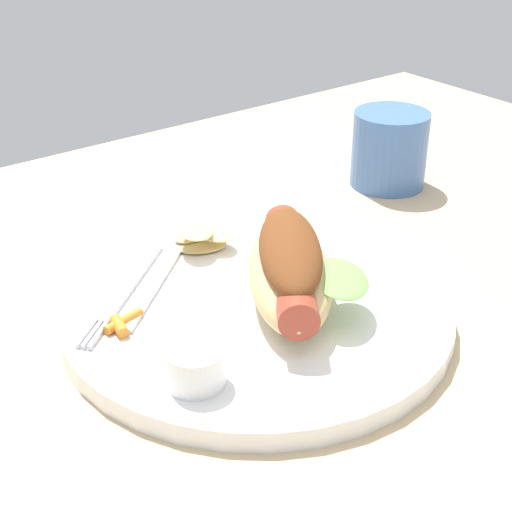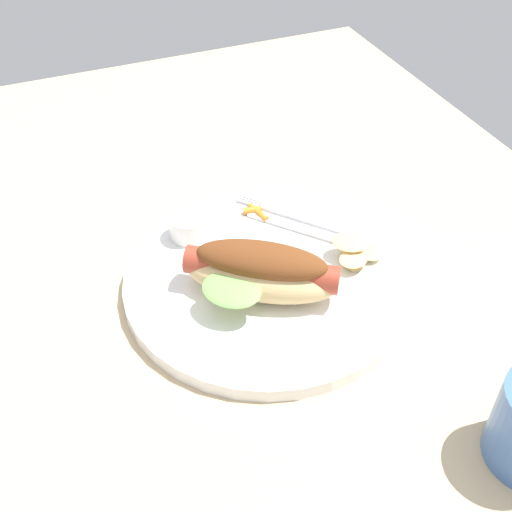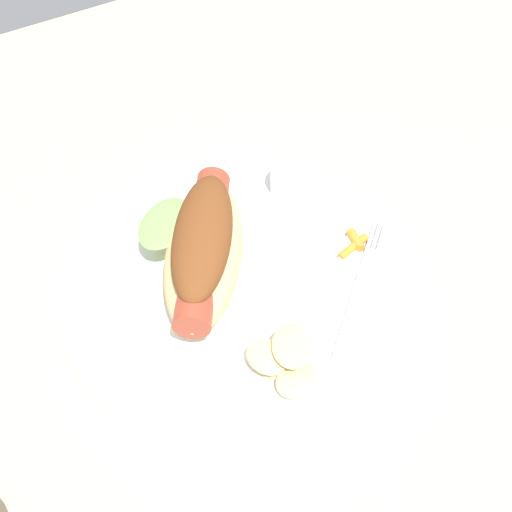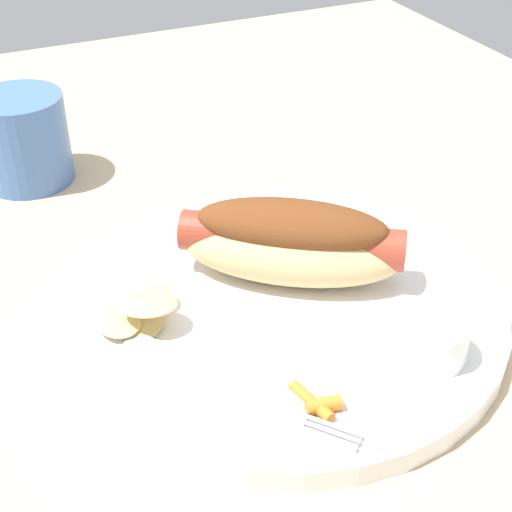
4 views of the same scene
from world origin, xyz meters
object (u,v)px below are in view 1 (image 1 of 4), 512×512
chips_pile (202,237)px  drinking_cup (389,149)px  fork (125,289)px  carrot_garnish (121,324)px  sauce_ramekin (195,366)px  plate (256,310)px  knife (152,284)px  hot_dog (291,267)px

chips_pile → drinking_cup: size_ratio=0.77×
fork → carrot_garnish: 5.16cm
sauce_ramekin → chips_pile: bearing=55.1°
chips_pile → plate: bearing=-98.9°
plate → knife: knife is taller
fork → carrot_garnish: bearing=18.4°
sauce_ramekin → hot_dog: bearing=19.9°
fork → sauce_ramekin: bearing=41.8°
sauce_ramekin → carrot_garnish: bearing=95.5°
hot_dog → plate: bearing=-91.0°
knife → hot_dog: bearing=90.6°
plate → drinking_cup: bearing=24.6°
drinking_cup → knife: bearing=-170.1°
fork → chips_pile: (8.92, 2.51, 0.83)cm
sauce_ramekin → drinking_cup: size_ratio=0.51×
knife → drinking_cup: 32.89cm
chips_pile → carrot_garnish: chips_pile is taller
plate → fork: bearing=135.1°
sauce_ramekin → knife: sauce_ramekin is taller
hot_dog → fork: bearing=-98.3°
carrot_garnish → drinking_cup: (37.17, 9.45, 2.00)cm
knife → drinking_cup: (32.33, 5.63, 2.22)cm
knife → sauce_ramekin: bearing=31.1°
plate → carrot_garnish: carrot_garnish is taller
sauce_ramekin → carrot_garnish: (-0.82, 8.57, -0.94)cm
plate → knife: 8.63cm
knife → carrot_garnish: 6.17cm
chips_pile → carrot_garnish: (-11.63, -6.90, -0.62)cm
chips_pile → drinking_cup: drinking_cup is taller
fork → knife: bearing=125.1°
sauce_ramekin → drinking_cup: drinking_cup is taller
hot_dog → chips_pile: 11.54cm
plate → carrot_garnish: size_ratio=8.81×
plate → carrot_garnish: bearing=163.7°
plate → hot_dog: bearing=-35.7°
carrot_garnish → fork: bearing=58.3°
knife → plate: bearing=86.8°
plate → hot_dog: size_ratio=1.84×
hot_dog → carrot_garnish: hot_dog is taller
drinking_cup → hot_dog: bearing=-150.9°
plate → drinking_cup: (27.08, 12.40, 3.20)cm
carrot_garnish → hot_dog: bearing=-20.1°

